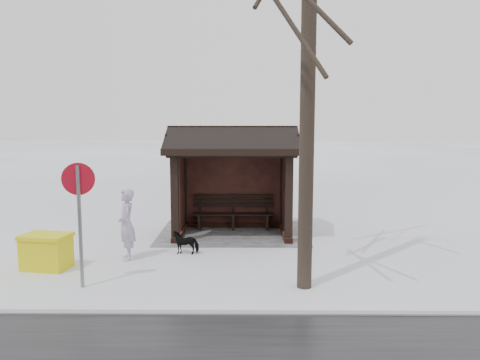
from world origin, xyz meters
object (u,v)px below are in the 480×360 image
(bus_shelter, at_px, (233,158))
(grit_bin, at_px, (46,251))
(road_sign, at_px, (79,199))
(dog, at_px, (186,242))
(pedestrian, at_px, (127,224))

(bus_shelter, xyz_separation_m, grit_bin, (4.01, 3.26, -1.77))
(bus_shelter, xyz_separation_m, road_sign, (2.84, 4.39, -0.41))
(grit_bin, distance_m, road_sign, 2.12)
(road_sign, bearing_deg, dog, -135.95)
(bus_shelter, distance_m, dog, 2.99)
(bus_shelter, xyz_separation_m, dog, (1.10, 2.04, -1.89))
(bus_shelter, bearing_deg, road_sign, 57.12)
(pedestrian, distance_m, grit_bin, 1.80)
(dog, height_order, grit_bin, grit_bin)
(dog, xyz_separation_m, grit_bin, (2.91, 1.23, 0.12))
(dog, distance_m, road_sign, 3.27)
(grit_bin, bearing_deg, dog, -146.62)
(pedestrian, height_order, dog, pedestrian)
(pedestrian, relative_size, road_sign, 0.68)
(dog, bearing_deg, pedestrian, -66.87)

